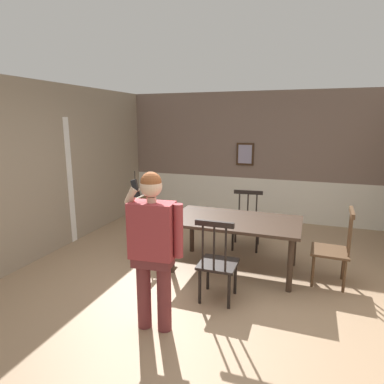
{
  "coord_description": "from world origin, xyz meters",
  "views": [
    {
      "loc": [
        1.06,
        -3.43,
        2.05
      ],
      "look_at": [
        -0.06,
        -0.27,
        1.32
      ],
      "focal_mm": 30.93,
      "sensor_mm": 36.0,
      "label": 1
    }
  ],
  "objects_px": {
    "dining_table": "(235,225)",
    "chair_by_doorway": "(153,227)",
    "chair_opposite_corner": "(246,220)",
    "person_figure": "(153,243)",
    "chair_at_table_head": "(217,262)",
    "chair_near_window": "(334,249)"
  },
  "relations": [
    {
      "from": "dining_table",
      "to": "chair_near_window",
      "type": "bearing_deg",
      "value": -0.55
    },
    {
      "from": "chair_near_window",
      "to": "person_figure",
      "type": "height_order",
      "value": "person_figure"
    },
    {
      "from": "chair_near_window",
      "to": "chair_opposite_corner",
      "type": "height_order",
      "value": "chair_near_window"
    },
    {
      "from": "dining_table",
      "to": "chair_near_window",
      "type": "relative_size",
      "value": 1.77
    },
    {
      "from": "dining_table",
      "to": "chair_opposite_corner",
      "type": "relative_size",
      "value": 1.93
    },
    {
      "from": "dining_table",
      "to": "chair_by_doorway",
      "type": "bearing_deg",
      "value": 179.54
    },
    {
      "from": "person_figure",
      "to": "chair_by_doorway",
      "type": "bearing_deg",
      "value": -68.78
    },
    {
      "from": "chair_by_doorway",
      "to": "chair_at_table_head",
      "type": "bearing_deg",
      "value": 54.07
    },
    {
      "from": "chair_opposite_corner",
      "to": "person_figure",
      "type": "bearing_deg",
      "value": 74.39
    },
    {
      "from": "dining_table",
      "to": "chair_at_table_head",
      "type": "height_order",
      "value": "chair_at_table_head"
    },
    {
      "from": "person_figure",
      "to": "chair_near_window",
      "type": "bearing_deg",
      "value": -142.62
    },
    {
      "from": "chair_near_window",
      "to": "chair_opposite_corner",
      "type": "relative_size",
      "value": 1.09
    },
    {
      "from": "dining_table",
      "to": "person_figure",
      "type": "height_order",
      "value": "person_figure"
    },
    {
      "from": "chair_at_table_head",
      "to": "person_figure",
      "type": "xyz_separation_m",
      "value": [
        -0.44,
        -0.72,
        0.44
      ]
    },
    {
      "from": "chair_near_window",
      "to": "chair_at_table_head",
      "type": "distance_m",
      "value": 1.54
    },
    {
      "from": "dining_table",
      "to": "chair_opposite_corner",
      "type": "distance_m",
      "value": 0.91
    },
    {
      "from": "chair_near_window",
      "to": "chair_at_table_head",
      "type": "relative_size",
      "value": 0.99
    },
    {
      "from": "chair_near_window",
      "to": "person_figure",
      "type": "distance_m",
      "value": 2.38
    },
    {
      "from": "dining_table",
      "to": "chair_opposite_corner",
      "type": "height_order",
      "value": "chair_opposite_corner"
    },
    {
      "from": "chair_by_doorway",
      "to": "chair_at_table_head",
      "type": "relative_size",
      "value": 0.95
    },
    {
      "from": "chair_at_table_head",
      "to": "dining_table",
      "type": "bearing_deg",
      "value": 89.02
    },
    {
      "from": "dining_table",
      "to": "chair_by_doorway",
      "type": "xyz_separation_m",
      "value": [
        -1.26,
        0.01,
        -0.18
      ]
    }
  ]
}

